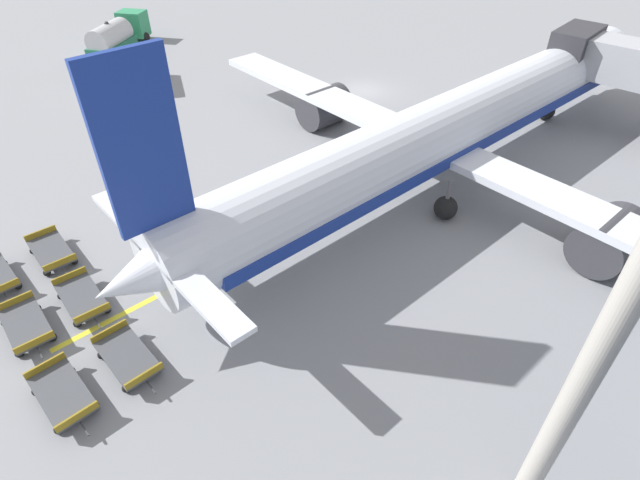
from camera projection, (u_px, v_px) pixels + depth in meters
The scene contains 10 objects.
ground_plane at pixel (364, 91), 42.66m from camera, with size 500.00×500.00×0.00m, color gray.
airplane at pixel (448, 130), 29.72m from camera, with size 40.45×43.56×11.90m.
fuel_tanker_primary at pixel (117, 37), 50.13m from camera, with size 7.00×8.36×3.08m.
service_van at pixel (137, 70), 42.90m from camera, with size 5.42×3.92×2.36m.
baggage_dolly_row_near_col_b at pixel (26, 325), 21.40m from camera, with size 3.87×1.80×0.92m.
baggage_dolly_row_near_col_c at pixel (63, 394), 18.74m from camera, with size 3.84×1.71×0.92m.
baggage_dolly_row_mid_a_col_a at pixel (52, 251), 25.24m from camera, with size 3.86×1.78×0.92m.
baggage_dolly_row_mid_a_col_b at pixel (82, 298), 22.68m from camera, with size 3.87×1.82×0.92m.
baggage_dolly_row_mid_a_col_c at pixel (128, 357), 20.09m from camera, with size 3.83×1.69×0.92m.
stand_guidance_stripe at pixel (307, 219), 28.21m from camera, with size 1.01×28.26×0.01m.
Camera 1 is at (27.60, -30.92, 16.74)m, focal length 28.00 mm.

